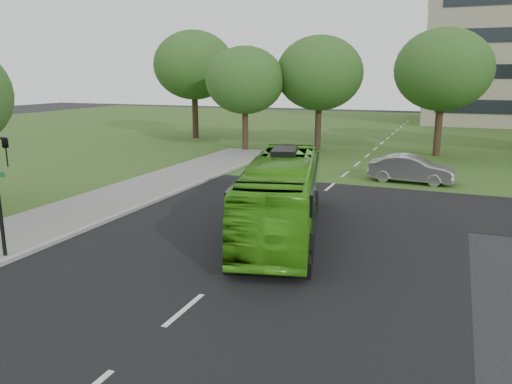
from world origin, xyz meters
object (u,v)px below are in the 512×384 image
tree_park_a (245,80)px  tree_park_b (320,73)px  tree_park_c (443,70)px  tree_park_f (194,65)px  traffic_light (0,182)px  sedan (411,169)px  bus (282,195)px

tree_park_a → tree_park_b: size_ratio=0.91×
tree_park_c → tree_park_f: bearing=171.9°
tree_park_a → tree_park_f: size_ratio=0.81×
tree_park_c → tree_park_a: bearing=-168.1°
tree_park_b → tree_park_f: tree_park_f is taller
tree_park_c → traffic_light: size_ratio=2.09×
tree_park_a → tree_park_c: (14.63, 3.07, 0.78)m
tree_park_b → sedan: 14.66m
sedan → tree_park_f: bearing=59.9°
tree_park_b → tree_park_f: 13.77m
tree_park_b → bus: (4.53, -22.32, -4.73)m
tree_park_f → traffic_light: (10.44, -32.10, -4.32)m
tree_park_f → traffic_light: bearing=-72.0°
tree_park_a → tree_park_b: 6.07m
tree_park_a → traffic_light: bearing=-84.7°
tree_park_c → sedan: size_ratio=1.99×
traffic_light → tree_park_f: bearing=119.5°
tree_park_f → bus: bearing=-55.2°
tree_park_b → tree_park_a: bearing=-151.3°
traffic_light → tree_park_b: bearing=95.8°
bus → sedan: 12.24m
tree_park_c → tree_park_f: 22.89m
traffic_light → bus: bearing=52.2°
sedan → bus: bearing=164.5°
tree_park_a → tree_park_c: bearing=11.9°
bus → traffic_light: size_ratio=2.33×
bus → sedan: bus is taller
tree_park_f → bus: tree_park_f is taller
tree_park_b → traffic_light: 29.06m
tree_park_c → tree_park_b: bearing=-178.9°
traffic_light → tree_park_c: bearing=78.6°
tree_park_c → bus: bearing=-102.0°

